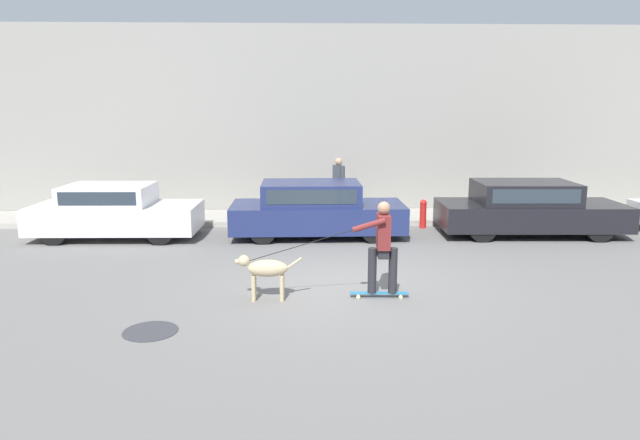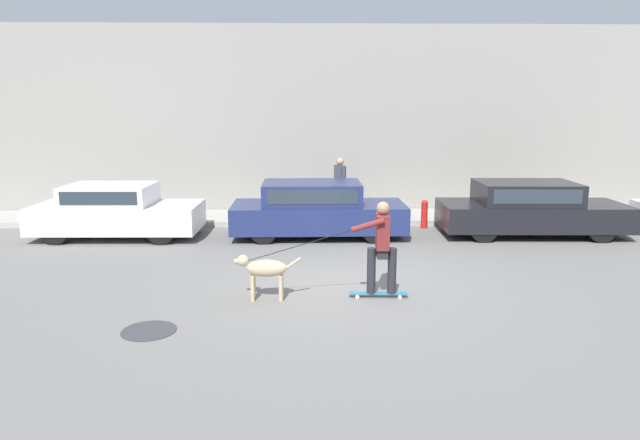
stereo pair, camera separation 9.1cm
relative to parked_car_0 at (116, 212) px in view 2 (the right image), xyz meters
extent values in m
plane|color=slate|center=(5.34, -4.13, -0.64)|extent=(36.00, 36.00, 0.00)
cube|color=gray|center=(5.34, 3.20, 2.10)|extent=(32.00, 0.30, 5.48)
cube|color=#A39E93|center=(5.34, 2.08, -0.57)|extent=(30.00, 1.90, 0.14)
cylinder|color=black|center=(1.29, 0.70, -0.32)|extent=(0.64, 0.21, 0.64)
cylinder|color=black|center=(1.26, -0.76, -0.32)|extent=(0.64, 0.21, 0.64)
cylinder|color=black|center=(-1.18, 0.76, -0.32)|extent=(0.64, 0.21, 0.64)
cylinder|color=black|center=(-1.21, -0.70, -0.32)|extent=(0.64, 0.21, 0.64)
cube|color=silver|center=(0.04, 0.00, -0.13)|extent=(4.02, 1.79, 0.64)
cube|color=silver|center=(-0.12, 0.00, 0.43)|extent=(2.07, 1.57, 0.48)
cube|color=#28333D|center=(-0.14, -0.76, 0.46)|extent=(1.79, 0.05, 0.31)
cylinder|color=black|center=(6.28, 0.77, -0.33)|extent=(0.62, 0.20, 0.61)
cylinder|color=black|center=(6.28, -0.76, -0.33)|extent=(0.62, 0.20, 0.61)
cylinder|color=black|center=(3.65, 0.76, -0.33)|extent=(0.62, 0.20, 0.61)
cylinder|color=black|center=(3.65, -0.77, -0.33)|extent=(0.62, 0.20, 0.61)
cube|color=navy|center=(4.97, 0.00, -0.13)|extent=(4.25, 1.79, 0.64)
cube|color=navy|center=(4.80, 0.00, 0.45)|extent=(2.39, 1.60, 0.53)
cube|color=#28333D|center=(4.80, -0.80, 0.48)|extent=(2.10, 0.02, 0.34)
cylinder|color=black|center=(11.71, 0.73, -0.31)|extent=(0.67, 0.22, 0.66)
cylinder|color=black|center=(11.66, -0.83, -0.31)|extent=(0.67, 0.22, 0.66)
cylinder|color=black|center=(8.92, 0.83, -0.31)|extent=(0.67, 0.22, 0.66)
cylinder|color=black|center=(8.87, -0.73, -0.31)|extent=(0.67, 0.22, 0.66)
cube|color=black|center=(10.29, 0.00, -0.13)|extent=(4.56, 1.96, 0.61)
cube|color=black|center=(10.11, 0.01, 0.44)|extent=(2.41, 1.70, 0.53)
cube|color=#28333D|center=(10.09, -0.81, 0.47)|extent=(2.07, 0.08, 0.34)
cylinder|color=tan|center=(3.76, -4.79, -0.42)|extent=(0.07, 0.07, 0.43)
cylinder|color=tan|center=(3.76, -4.63, -0.42)|extent=(0.07, 0.07, 0.43)
cylinder|color=tan|center=(4.23, -4.80, -0.42)|extent=(0.07, 0.07, 0.43)
cylinder|color=tan|center=(4.23, -4.65, -0.42)|extent=(0.07, 0.07, 0.43)
ellipsoid|color=tan|center=(3.99, -4.72, -0.09)|extent=(0.68, 0.30, 0.29)
sphere|color=tan|center=(3.60, -4.71, 0.04)|extent=(0.19, 0.19, 0.19)
cylinder|color=tan|center=(3.52, -4.71, 0.03)|extent=(0.11, 0.09, 0.09)
cylinder|color=tan|center=(4.44, -4.73, 0.00)|extent=(0.27, 0.05, 0.21)
cylinder|color=beige|center=(5.51, -4.72, -0.60)|extent=(0.07, 0.03, 0.07)
cylinder|color=beige|center=(5.51, -4.57, -0.60)|extent=(0.07, 0.03, 0.07)
cylinder|color=beige|center=(6.22, -4.75, -0.60)|extent=(0.07, 0.03, 0.07)
cylinder|color=beige|center=(6.23, -4.60, -0.60)|extent=(0.07, 0.03, 0.07)
cube|color=teal|center=(5.87, -4.66, -0.56)|extent=(1.00, 0.17, 0.02)
cylinder|color=#232328|center=(5.74, -4.66, -0.16)|extent=(0.15, 0.15, 0.78)
cylinder|color=#232328|center=(6.09, -4.67, -0.16)|extent=(0.15, 0.15, 0.78)
cube|color=#232328|center=(5.92, -4.66, 0.15)|extent=(0.19, 0.33, 0.16)
cube|color=maroon|center=(5.92, -4.66, 0.51)|extent=(0.23, 0.43, 0.57)
sphere|color=#997056|center=(5.92, -4.66, 0.90)|extent=(0.22, 0.22, 0.22)
cylinder|color=maroon|center=(5.93, -4.41, 0.48)|extent=(0.09, 0.09, 0.54)
cylinder|color=maroon|center=(5.65, -4.90, 0.67)|extent=(0.55, 0.14, 0.25)
cylinder|color=black|center=(4.50, -4.79, 0.30)|extent=(1.80, 0.18, 0.58)
cylinder|color=#3D4760|center=(5.57, 1.90, -0.08)|extent=(0.13, 0.13, 0.83)
cylinder|color=#3D4760|center=(5.63, 1.78, -0.08)|extent=(0.13, 0.13, 0.83)
cube|color=#424751|center=(5.60, 1.84, 0.64)|extent=(0.33, 0.40, 0.61)
cylinder|color=#424751|center=(5.50, 2.04, 0.65)|extent=(0.08, 0.08, 0.58)
cylinder|color=#424751|center=(5.70, 1.65, 0.65)|extent=(0.08, 0.08, 0.58)
sphere|color=tan|center=(5.60, 1.84, 1.04)|extent=(0.21, 0.21, 0.21)
cube|color=black|center=(5.50, 2.04, 0.22)|extent=(0.20, 0.27, 0.30)
cylinder|color=#38383D|center=(2.38, -6.04, -0.63)|extent=(0.78, 0.78, 0.01)
cylinder|color=red|center=(7.78, 0.88, -0.32)|extent=(0.17, 0.17, 0.63)
sphere|color=red|center=(7.78, 0.88, 0.04)|extent=(0.18, 0.18, 0.18)
camera|label=1|loc=(4.56, -13.84, 2.55)|focal=32.00mm
camera|label=2|loc=(4.65, -13.84, 2.55)|focal=32.00mm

